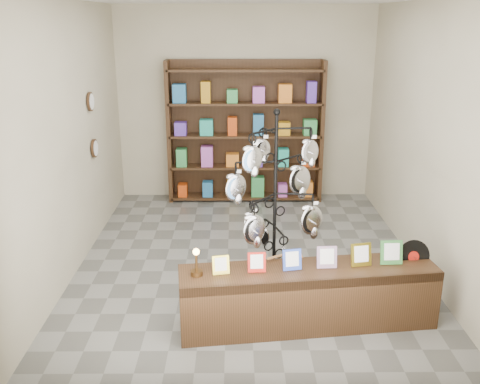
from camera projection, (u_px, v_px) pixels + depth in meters
name	position (u px, v px, depth m)	size (l,w,h in m)	color
ground	(248.00, 259.00, 6.50)	(5.00, 5.00, 0.00)	slate
room_envelope	(249.00, 108.00, 5.93)	(5.00, 5.00, 5.00)	beige
display_tree	(275.00, 194.00, 5.25)	(1.10, 1.10, 1.99)	black
front_shelf	(308.00, 296.00, 5.04)	(2.45, 0.78, 0.85)	black
back_shelving	(245.00, 136.00, 8.37)	(2.42, 0.36, 2.20)	black
wall_clocks	(93.00, 125.00, 6.78)	(0.03, 0.24, 0.84)	black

